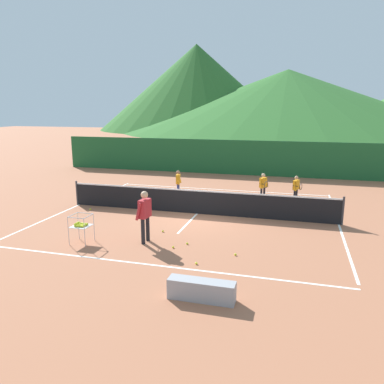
# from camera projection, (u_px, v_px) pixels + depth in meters

# --- Properties ---
(ground_plane) EXTENTS (120.00, 120.00, 0.00)m
(ground_plane) POSITION_uv_depth(u_px,v_px,m) (197.00, 214.00, 15.05)
(ground_plane) COLOR #A86647
(line_baseline_near) EXTENTS (10.69, 0.08, 0.01)m
(line_baseline_near) POSITION_uv_depth(u_px,v_px,m) (148.00, 264.00, 10.17)
(line_baseline_near) COLOR white
(line_baseline_near) RESTS_ON ground
(line_baseline_far) EXTENTS (10.69, 0.08, 0.01)m
(line_baseline_far) POSITION_uv_depth(u_px,v_px,m) (220.00, 190.00, 19.47)
(line_baseline_far) COLOR white
(line_baseline_far) RESTS_ON ground
(line_sideline_west) EXTENTS (0.08, 9.91, 0.01)m
(line_sideline_west) POSITION_uv_depth(u_px,v_px,m) (80.00, 204.00, 16.46)
(line_sideline_west) COLOR white
(line_sideline_west) RESTS_ON ground
(line_sideline_east) EXTENTS (0.08, 9.91, 0.01)m
(line_sideline_east) POSITION_uv_depth(u_px,v_px,m) (339.00, 224.00, 13.64)
(line_sideline_east) COLOR white
(line_sideline_east) RESTS_ON ground
(line_service_center) EXTENTS (0.08, 5.11, 0.01)m
(line_service_center) POSITION_uv_depth(u_px,v_px,m) (197.00, 214.00, 15.05)
(line_service_center) COLOR white
(line_service_center) RESTS_ON ground
(tennis_net) EXTENTS (10.96, 0.08, 1.05)m
(tennis_net) POSITION_uv_depth(u_px,v_px,m) (197.00, 202.00, 14.94)
(tennis_net) COLOR #333338
(tennis_net) RESTS_ON ground
(instructor) EXTENTS (0.43, 0.78, 1.65)m
(instructor) POSITION_uv_depth(u_px,v_px,m) (145.00, 212.00, 11.65)
(instructor) COLOR black
(instructor) RESTS_ON ground
(student_0) EXTENTS (0.25, 0.51, 1.24)m
(student_0) POSITION_uv_depth(u_px,v_px,m) (178.00, 181.00, 17.93)
(student_0) COLOR navy
(student_0) RESTS_ON ground
(student_1) EXTENTS (0.41, 0.70, 1.27)m
(student_1) POSITION_uv_depth(u_px,v_px,m) (263.00, 184.00, 16.96)
(student_1) COLOR black
(student_1) RESTS_ON ground
(student_2) EXTENTS (0.41, 0.68, 1.22)m
(student_2) POSITION_uv_depth(u_px,v_px,m) (296.00, 187.00, 16.63)
(student_2) COLOR black
(student_2) RESTS_ON ground
(ball_cart) EXTENTS (0.58, 0.58, 0.90)m
(ball_cart) POSITION_uv_depth(u_px,v_px,m) (81.00, 225.00, 11.69)
(ball_cart) COLOR #B7B7BC
(ball_cart) RESTS_ON ground
(tennis_ball_0) EXTENTS (0.07, 0.07, 0.07)m
(tennis_ball_0) POSITION_uv_depth(u_px,v_px,m) (187.00, 243.00, 11.65)
(tennis_ball_0) COLOR yellow
(tennis_ball_0) RESTS_ON ground
(tennis_ball_1) EXTENTS (0.07, 0.07, 0.07)m
(tennis_ball_1) POSITION_uv_depth(u_px,v_px,m) (235.00, 254.00, 10.77)
(tennis_ball_1) COLOR yellow
(tennis_ball_1) RESTS_ON ground
(tennis_ball_2) EXTENTS (0.07, 0.07, 0.07)m
(tennis_ball_2) POSITION_uv_depth(u_px,v_px,m) (173.00, 247.00, 11.34)
(tennis_ball_2) COLOR yellow
(tennis_ball_2) RESTS_ON ground
(tennis_ball_3) EXTENTS (0.07, 0.07, 0.07)m
(tennis_ball_3) POSITION_uv_depth(u_px,v_px,m) (196.00, 263.00, 10.16)
(tennis_ball_3) COLOR yellow
(tennis_ball_3) RESTS_ON ground
(tennis_ball_4) EXTENTS (0.07, 0.07, 0.07)m
(tennis_ball_4) POSITION_uv_depth(u_px,v_px,m) (90.00, 209.00, 15.56)
(tennis_ball_4) COLOR yellow
(tennis_ball_4) RESTS_ON ground
(tennis_ball_5) EXTENTS (0.07, 0.07, 0.07)m
(tennis_ball_5) POSITION_uv_depth(u_px,v_px,m) (163.00, 231.00, 12.81)
(tennis_ball_5) COLOR yellow
(tennis_ball_5) RESTS_ON ground
(windscreen_fence) EXTENTS (23.51, 0.08, 2.19)m
(windscreen_fence) POSITION_uv_depth(u_px,v_px,m) (236.00, 157.00, 23.65)
(windscreen_fence) COLOR #1E5B2D
(windscreen_fence) RESTS_ON ground
(courtside_bench) EXTENTS (1.50, 0.36, 0.46)m
(courtside_bench) POSITION_uv_depth(u_px,v_px,m) (201.00, 290.00, 8.25)
(courtside_bench) COLOR #99999E
(courtside_bench) RESTS_ON ground
(hill_0) EXTENTS (59.96, 59.96, 10.95)m
(hill_0) POSITION_uv_depth(u_px,v_px,m) (287.00, 100.00, 68.58)
(hill_0) COLOR #2D6628
(hill_0) RESTS_ON ground
(hill_2) EXTENTS (37.51, 37.51, 16.10)m
(hill_2) POSITION_uv_depth(u_px,v_px,m) (196.00, 87.00, 73.22)
(hill_2) COLOR #2D6628
(hill_2) RESTS_ON ground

